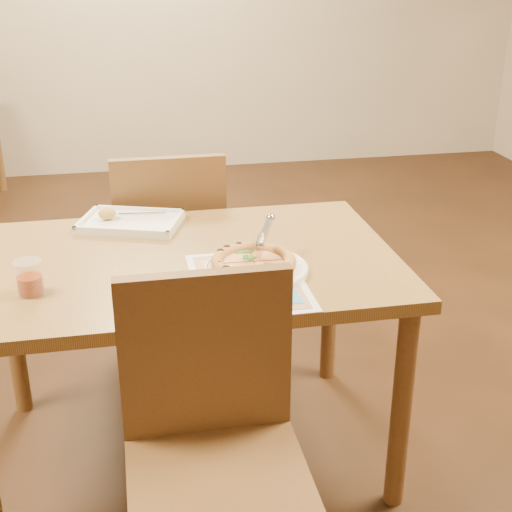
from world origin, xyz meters
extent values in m
plane|color=#331B0E|center=(0.00, 0.00, 0.00)|extent=(7.00, 7.00, 0.00)
cube|color=olive|center=(0.00, 0.00, 0.70)|extent=(1.30, 0.85, 0.04)
cylinder|color=brown|center=(-0.59, 0.36, 0.34)|extent=(0.06, 0.06, 0.68)
cylinder|color=brown|center=(0.59, -0.36, 0.34)|extent=(0.06, 0.06, 0.68)
cylinder|color=brown|center=(0.59, 0.36, 0.34)|extent=(0.06, 0.06, 0.68)
cube|color=brown|center=(0.00, -0.70, 0.45)|extent=(0.42, 0.42, 0.04)
cube|color=brown|center=(0.00, -0.51, 0.68)|extent=(0.42, 0.04, 0.45)
cube|color=brown|center=(0.00, 0.70, 0.45)|extent=(0.42, 0.42, 0.04)
cube|color=brown|center=(0.00, 0.51, 0.68)|extent=(0.42, 0.04, 0.45)
cylinder|color=white|center=(0.20, -0.14, 0.73)|extent=(0.35, 0.35, 0.02)
cylinder|color=#CF8746|center=(0.19, -0.14, 0.74)|extent=(0.24, 0.24, 0.01)
cylinder|color=tan|center=(0.19, -0.14, 0.75)|extent=(0.21, 0.21, 0.01)
torus|color=#CF8746|center=(0.19, -0.14, 0.75)|extent=(0.25, 0.25, 0.04)
cylinder|color=silver|center=(0.21, -0.12, 0.79)|extent=(0.04, 0.08, 0.08)
cube|color=silver|center=(0.24, -0.07, 0.82)|extent=(0.07, 0.12, 0.06)
cube|color=white|center=(-0.15, 0.31, 0.73)|extent=(0.38, 0.32, 0.02)
cube|color=silver|center=(-0.15, 0.31, 0.74)|extent=(0.16, 0.03, 0.00)
ellipsoid|color=gold|center=(-0.23, 0.34, 0.76)|extent=(0.06, 0.05, 0.04)
cylinder|color=maroon|center=(-0.43, -0.16, 0.75)|extent=(0.07, 0.07, 0.05)
cylinder|color=white|center=(-0.43, -0.16, 0.77)|extent=(0.08, 0.08, 0.10)
cube|color=silver|center=(0.16, -0.21, 0.72)|extent=(0.31, 0.44, 0.00)
camera|label=1|loc=(-0.17, -2.00, 1.58)|focal=50.00mm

